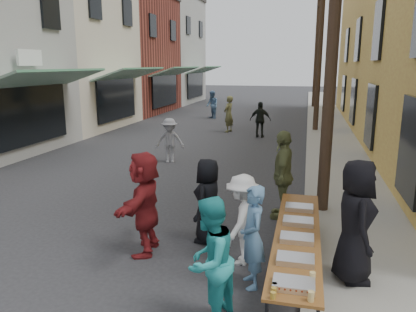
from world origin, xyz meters
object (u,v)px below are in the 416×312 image
at_px(utility_pole_mid, 320,41).
at_px(guest_front_c, 209,261).
at_px(serving_table, 297,235).
at_px(guest_front_a, 208,201).
at_px(utility_pole_far, 316,49).
at_px(catering_tray_sausage, 294,284).
at_px(server, 355,221).
at_px(utility_pole_near, 335,8).

bearing_deg(utility_pole_mid, guest_front_c, -95.49).
xyz_separation_m(serving_table, guest_front_a, (-1.70, 0.98, 0.11)).
xyz_separation_m(utility_pole_mid, serving_table, (-0.50, -15.08, -3.79)).
height_order(utility_pole_far, guest_front_a, utility_pole_far).
bearing_deg(catering_tray_sausage, server, 62.08).
bearing_deg(guest_front_c, guest_front_a, -149.20).
xyz_separation_m(utility_pole_near, utility_pole_far, (0.00, 24.00, 0.00)).
relative_size(catering_tray_sausage, guest_front_a, 0.30).
relative_size(utility_pole_mid, guest_front_a, 5.47).
bearing_deg(serving_table, guest_front_c, -126.78).
relative_size(utility_pole_mid, server, 4.72).
bearing_deg(catering_tray_sausage, guest_front_c, 169.98).
distance_m(utility_pole_mid, utility_pole_far, 12.00).
height_order(catering_tray_sausage, server, server).
height_order(utility_pole_near, utility_pole_mid, same).
relative_size(utility_pole_mid, guest_front_c, 5.20).
xyz_separation_m(guest_front_a, guest_front_c, (0.61, -2.44, 0.04)).
distance_m(guest_front_c, server, 2.40).
distance_m(guest_front_a, server, 2.76).
height_order(utility_pole_near, server, utility_pole_near).
relative_size(utility_pole_far, serving_table, 2.25).
relative_size(utility_pole_near, utility_pole_far, 1.00).
distance_m(serving_table, guest_front_c, 1.83).
bearing_deg(guest_front_a, server, 76.49).
height_order(utility_pole_mid, utility_pole_far, same).
xyz_separation_m(utility_pole_near, catering_tray_sausage, (-0.50, -4.73, -3.71)).
xyz_separation_m(utility_pole_near, server, (0.34, -3.14, -3.45)).
bearing_deg(serving_table, utility_pole_near, 80.78).
distance_m(utility_pole_near, utility_pole_far, 24.00).
relative_size(utility_pole_near, server, 4.72).
distance_m(utility_pole_near, guest_front_a, 4.77).
height_order(utility_pole_near, catering_tray_sausage, utility_pole_near).
bearing_deg(serving_table, utility_pole_mid, 88.10).
relative_size(utility_pole_mid, catering_tray_sausage, 18.00).
bearing_deg(utility_pole_near, utility_pole_mid, 90.00).
xyz_separation_m(serving_table, guest_front_c, (-1.09, -1.46, 0.15)).
xyz_separation_m(serving_table, server, (0.84, -0.06, 0.34)).
bearing_deg(server, utility_pole_mid, -6.55).
relative_size(utility_pole_near, guest_front_a, 5.47).
bearing_deg(serving_table, guest_front_a, 150.06).
bearing_deg(utility_pole_near, utility_pole_far, 90.00).
distance_m(utility_pole_far, guest_front_c, 28.81).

